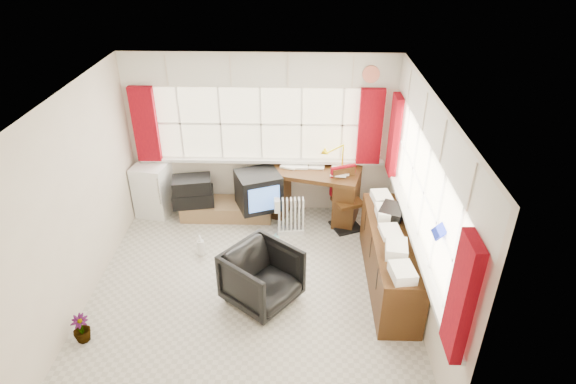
{
  "coord_description": "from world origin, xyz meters",
  "views": [
    {
      "loc": [
        0.59,
        -4.65,
        4.12
      ],
      "look_at": [
        0.44,
        0.55,
        1.12
      ],
      "focal_mm": 30.0,
      "sensor_mm": 36.0,
      "label": 1
    }
  ],
  "objects_px": {
    "crt_tv": "(259,190)",
    "mini_fridge": "(153,189)",
    "radiator": "(291,219)",
    "desk": "(312,190)",
    "task_chair": "(344,195)",
    "credenza": "(390,257)",
    "tv_bench": "(227,209)",
    "office_chair": "(262,277)",
    "desk_lamp": "(343,152)"
  },
  "relations": [
    {
      "from": "office_chair",
      "to": "mini_fridge",
      "type": "distance_m",
      "value": 2.71
    },
    {
      "from": "task_chair",
      "to": "mini_fridge",
      "type": "height_order",
      "value": "task_chair"
    },
    {
      "from": "tv_bench",
      "to": "desk",
      "type": "bearing_deg",
      "value": 3.08
    },
    {
      "from": "radiator",
      "to": "tv_bench",
      "type": "relative_size",
      "value": 0.42
    },
    {
      "from": "task_chair",
      "to": "credenza",
      "type": "distance_m",
      "value": 1.43
    },
    {
      "from": "credenza",
      "to": "crt_tv",
      "type": "distance_m",
      "value": 2.27
    },
    {
      "from": "desk",
      "to": "radiator",
      "type": "relative_size",
      "value": 2.62
    },
    {
      "from": "radiator",
      "to": "crt_tv",
      "type": "xyz_separation_m",
      "value": [
        -0.5,
        0.34,
        0.29
      ]
    },
    {
      "from": "tv_bench",
      "to": "office_chair",
      "type": "bearing_deg",
      "value": -69.72
    },
    {
      "from": "desk",
      "to": "credenza",
      "type": "bearing_deg",
      "value": -59.32
    },
    {
      "from": "tv_bench",
      "to": "task_chair",
      "type": "bearing_deg",
      "value": -5.54
    },
    {
      "from": "credenza",
      "to": "crt_tv",
      "type": "bearing_deg",
      "value": 141.09
    },
    {
      "from": "task_chair",
      "to": "tv_bench",
      "type": "xyz_separation_m",
      "value": [
        -1.8,
        0.18,
        -0.38
      ]
    },
    {
      "from": "desk",
      "to": "crt_tv",
      "type": "relative_size",
      "value": 1.96
    },
    {
      "from": "desk_lamp",
      "to": "crt_tv",
      "type": "distance_m",
      "value": 1.39
    },
    {
      "from": "radiator",
      "to": "crt_tv",
      "type": "distance_m",
      "value": 0.67
    },
    {
      "from": "desk",
      "to": "desk_lamp",
      "type": "distance_m",
      "value": 0.79
    },
    {
      "from": "office_chair",
      "to": "crt_tv",
      "type": "relative_size",
      "value": 1.01
    },
    {
      "from": "office_chair",
      "to": "radiator",
      "type": "xyz_separation_m",
      "value": [
        0.31,
        1.46,
        -0.12
      ]
    },
    {
      "from": "tv_bench",
      "to": "desk_lamp",
      "type": "bearing_deg",
      "value": 1.78
    },
    {
      "from": "credenza",
      "to": "tv_bench",
      "type": "bearing_deg",
      "value": 146.29
    },
    {
      "from": "task_chair",
      "to": "radiator",
      "type": "distance_m",
      "value": 0.87
    },
    {
      "from": "tv_bench",
      "to": "mini_fridge",
      "type": "xyz_separation_m",
      "value": [
        -1.15,
        0.08,
        0.29
      ]
    },
    {
      "from": "task_chair",
      "to": "radiator",
      "type": "xyz_separation_m",
      "value": [
        -0.79,
        -0.26,
        -0.27
      ]
    },
    {
      "from": "task_chair",
      "to": "office_chair",
      "type": "distance_m",
      "value": 2.05
    },
    {
      "from": "desk",
      "to": "task_chair",
      "type": "bearing_deg",
      "value": -27.68
    },
    {
      "from": "credenza",
      "to": "tv_bench",
      "type": "xyz_separation_m",
      "value": [
        -2.28,
        1.52,
        -0.27
      ]
    },
    {
      "from": "credenza",
      "to": "crt_tv",
      "type": "xyz_separation_m",
      "value": [
        -1.76,
        1.42,
        0.13
      ]
    },
    {
      "from": "mini_fridge",
      "to": "task_chair",
      "type": "bearing_deg",
      "value": -4.93
    },
    {
      "from": "desk",
      "to": "credenza",
      "type": "height_order",
      "value": "credenza"
    },
    {
      "from": "tv_bench",
      "to": "mini_fridge",
      "type": "distance_m",
      "value": 1.19
    },
    {
      "from": "task_chair",
      "to": "credenza",
      "type": "bearing_deg",
      "value": -70.59
    },
    {
      "from": "crt_tv",
      "to": "mini_fridge",
      "type": "bearing_deg",
      "value": 173.92
    },
    {
      "from": "desk_lamp",
      "to": "office_chair",
      "type": "relative_size",
      "value": 0.56
    },
    {
      "from": "crt_tv",
      "to": "desk_lamp",
      "type": "bearing_deg",
      "value": 6.95
    },
    {
      "from": "desk_lamp",
      "to": "credenza",
      "type": "bearing_deg",
      "value": -71.94
    },
    {
      "from": "radiator",
      "to": "credenza",
      "type": "distance_m",
      "value": 1.67
    },
    {
      "from": "radiator",
      "to": "tv_bench",
      "type": "xyz_separation_m",
      "value": [
        -1.01,
        0.43,
        -0.11
      ]
    },
    {
      "from": "tv_bench",
      "to": "crt_tv",
      "type": "xyz_separation_m",
      "value": [
        0.52,
        -0.1,
        0.4
      ]
    },
    {
      "from": "credenza",
      "to": "crt_tv",
      "type": "height_order",
      "value": "credenza"
    },
    {
      "from": "radiator",
      "to": "mini_fridge",
      "type": "relative_size",
      "value": 0.7
    },
    {
      "from": "desk_lamp",
      "to": "tv_bench",
      "type": "relative_size",
      "value": 0.32
    },
    {
      "from": "desk",
      "to": "office_chair",
      "type": "height_order",
      "value": "desk"
    },
    {
      "from": "tv_bench",
      "to": "credenza",
      "type": "bearing_deg",
      "value": -33.71
    },
    {
      "from": "desk",
      "to": "credenza",
      "type": "relative_size",
      "value": 0.76
    },
    {
      "from": "radiator",
      "to": "desk",
      "type": "bearing_deg",
      "value": 57.66
    },
    {
      "from": "desk",
      "to": "office_chair",
      "type": "relative_size",
      "value": 1.93
    },
    {
      "from": "mini_fridge",
      "to": "desk_lamp",
      "type": "bearing_deg",
      "value": -0.49
    },
    {
      "from": "task_chair",
      "to": "tv_bench",
      "type": "height_order",
      "value": "task_chair"
    },
    {
      "from": "crt_tv",
      "to": "credenza",
      "type": "bearing_deg",
      "value": -38.91
    }
  ]
}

